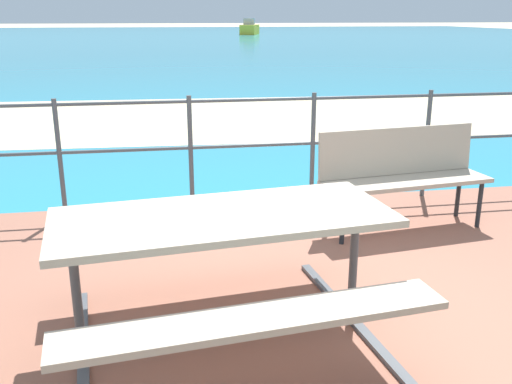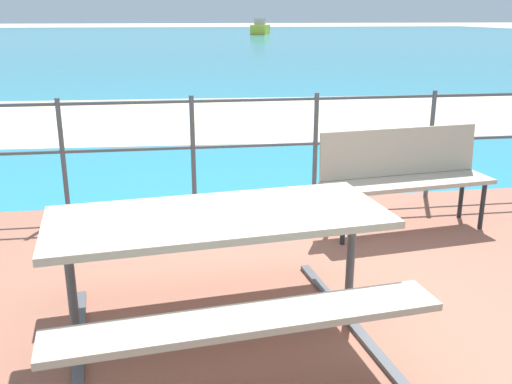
# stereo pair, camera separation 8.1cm
# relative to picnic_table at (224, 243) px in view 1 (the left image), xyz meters

# --- Properties ---
(ground_plane) EXTENTS (240.00, 240.00, 0.00)m
(ground_plane) POSITION_rel_picnic_table_xyz_m (0.55, -0.09, -0.66)
(ground_plane) COLOR beige
(patio_paving) EXTENTS (6.40, 5.20, 0.06)m
(patio_paving) POSITION_rel_picnic_table_xyz_m (0.55, -0.09, -0.63)
(patio_paving) COLOR #935B47
(patio_paving) RESTS_ON ground
(sea_water) EXTENTS (90.00, 90.00, 0.01)m
(sea_water) POSITION_rel_picnic_table_xyz_m (0.55, 39.91, -0.65)
(sea_water) COLOR teal
(sea_water) RESTS_ON ground
(beach_strip) EXTENTS (54.17, 7.33, 0.01)m
(beach_strip) POSITION_rel_picnic_table_xyz_m (0.55, 7.74, -0.65)
(beach_strip) COLOR beige
(beach_strip) RESTS_ON ground
(picnic_table) EXTENTS (1.98, 1.73, 0.77)m
(picnic_table) POSITION_rel_picnic_table_xyz_m (0.00, 0.00, 0.00)
(picnic_table) COLOR tan
(picnic_table) RESTS_ON patio_paving
(park_bench) EXTENTS (1.51, 0.59, 0.86)m
(park_bench) POSITION_rel_picnic_table_xyz_m (1.72, 1.57, -0.08)
(park_bench) COLOR tan
(park_bench) RESTS_ON patio_paving
(railing_fence) EXTENTS (5.94, 0.04, 1.08)m
(railing_fence) POSITION_rel_picnic_table_xyz_m (0.55, 2.36, 0.08)
(railing_fence) COLOR #4C5156
(railing_fence) RESTS_ON patio_paving
(boat_near) EXTENTS (2.37, 4.11, 1.46)m
(boat_near) POSITION_rel_picnic_table_xyz_m (8.54, 52.05, -0.14)
(boat_near) COLOR yellow
(boat_near) RESTS_ON sea_water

